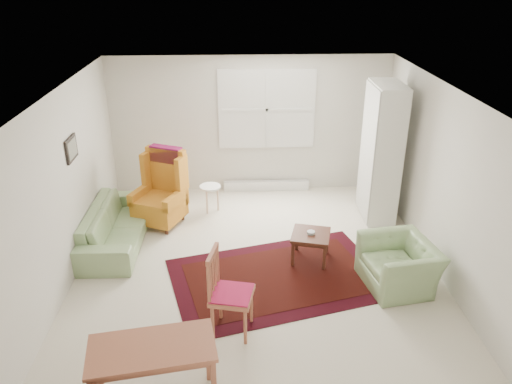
{
  "coord_description": "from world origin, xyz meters",
  "views": [
    {
      "loc": [
        -0.28,
        -5.93,
        3.92
      ],
      "look_at": [
        0.0,
        0.3,
        1.05
      ],
      "focal_mm": 35.0,
      "sensor_mm": 36.0,
      "label": 1
    }
  ],
  "objects_px": {
    "sofa": "(116,218)",
    "desk": "(155,377)",
    "wingback_chair": "(158,189)",
    "cabinet": "(382,153)",
    "stool": "(211,198)",
    "coffee_table": "(310,247)",
    "desk_chair": "(232,293)",
    "armchair": "(399,260)"
  },
  "relations": [
    {
      "from": "sofa",
      "to": "desk",
      "type": "height_order",
      "value": "sofa"
    },
    {
      "from": "wingback_chair",
      "to": "cabinet",
      "type": "xyz_separation_m",
      "value": [
        3.62,
        0.16,
        0.5
      ]
    },
    {
      "from": "sofa",
      "to": "stool",
      "type": "xyz_separation_m",
      "value": [
        1.38,
        1.0,
        -0.17
      ]
    },
    {
      "from": "sofa",
      "to": "coffee_table",
      "type": "relative_size",
      "value": 3.81
    },
    {
      "from": "desk_chair",
      "to": "wingback_chair",
      "type": "bearing_deg",
      "value": 36.1
    },
    {
      "from": "desk",
      "to": "desk_chair",
      "type": "xyz_separation_m",
      "value": [
        0.73,
        1.06,
        0.16
      ]
    },
    {
      "from": "armchair",
      "to": "coffee_table",
      "type": "distance_m",
      "value": 1.27
    },
    {
      "from": "stool",
      "to": "desk_chair",
      "type": "xyz_separation_m",
      "value": [
        0.37,
        -3.13,
        0.29
      ]
    },
    {
      "from": "sofa",
      "to": "stool",
      "type": "height_order",
      "value": "sofa"
    },
    {
      "from": "sofa",
      "to": "desk",
      "type": "distance_m",
      "value": 3.35
    },
    {
      "from": "desk",
      "to": "wingback_chair",
      "type": "bearing_deg",
      "value": 96.82
    },
    {
      "from": "cabinet",
      "to": "sofa",
      "type": "bearing_deg",
      "value": -169.24
    },
    {
      "from": "sofa",
      "to": "desk_chair",
      "type": "bearing_deg",
      "value": -139.75
    },
    {
      "from": "wingback_chair",
      "to": "desk",
      "type": "relative_size",
      "value": 1.08
    },
    {
      "from": "armchair",
      "to": "cabinet",
      "type": "distance_m",
      "value": 2.16
    },
    {
      "from": "stool",
      "to": "desk",
      "type": "xyz_separation_m",
      "value": [
        -0.36,
        -4.19,
        0.13
      ]
    },
    {
      "from": "cabinet",
      "to": "stool",
      "type": "bearing_deg",
      "value": 175.24
    },
    {
      "from": "wingback_chair",
      "to": "stool",
      "type": "relative_size",
      "value": 2.62
    },
    {
      "from": "coffee_table",
      "to": "wingback_chair",
      "type": "bearing_deg",
      "value": 152.54
    },
    {
      "from": "desk_chair",
      "to": "desk",
      "type": "bearing_deg",
      "value": 157.65
    },
    {
      "from": "wingback_chair",
      "to": "stool",
      "type": "distance_m",
      "value": 1.0
    },
    {
      "from": "coffee_table",
      "to": "desk_chair",
      "type": "distance_m",
      "value": 1.89
    },
    {
      "from": "armchair",
      "to": "desk_chair",
      "type": "bearing_deg",
      "value": -78.98
    },
    {
      "from": "cabinet",
      "to": "desk_chair",
      "type": "height_order",
      "value": "cabinet"
    },
    {
      "from": "wingback_chair",
      "to": "coffee_table",
      "type": "relative_size",
      "value": 2.36
    },
    {
      "from": "cabinet",
      "to": "desk_chair",
      "type": "bearing_deg",
      "value": -129.48
    },
    {
      "from": "sofa",
      "to": "wingback_chair",
      "type": "bearing_deg",
      "value": -45.16
    },
    {
      "from": "armchair",
      "to": "desk_chair",
      "type": "height_order",
      "value": "desk_chair"
    },
    {
      "from": "armchair",
      "to": "desk",
      "type": "height_order",
      "value": "armchair"
    },
    {
      "from": "wingback_chair",
      "to": "armchair",
      "type": "bearing_deg",
      "value": -5.53
    },
    {
      "from": "desk_chair",
      "to": "stool",
      "type": "bearing_deg",
      "value": 19.18
    },
    {
      "from": "sofa",
      "to": "stool",
      "type": "bearing_deg",
      "value": -53.35
    },
    {
      "from": "wingback_chair",
      "to": "desk_chair",
      "type": "distance_m",
      "value": 2.94
    },
    {
      "from": "cabinet",
      "to": "desk_chair",
      "type": "relative_size",
      "value": 2.13
    },
    {
      "from": "armchair",
      "to": "stool",
      "type": "bearing_deg",
      "value": -141.68
    },
    {
      "from": "armchair",
      "to": "wingback_chair",
      "type": "bearing_deg",
      "value": -128.62
    },
    {
      "from": "wingback_chair",
      "to": "sofa",
      "type": "bearing_deg",
      "value": -112.57
    },
    {
      "from": "coffee_table",
      "to": "stool",
      "type": "relative_size",
      "value": 1.11
    },
    {
      "from": "sofa",
      "to": "stool",
      "type": "distance_m",
      "value": 1.72
    },
    {
      "from": "coffee_table",
      "to": "cabinet",
      "type": "height_order",
      "value": "cabinet"
    },
    {
      "from": "stool",
      "to": "desk_chair",
      "type": "height_order",
      "value": "desk_chair"
    },
    {
      "from": "sofa",
      "to": "desk_chair",
      "type": "relative_size",
      "value": 1.9
    }
  ]
}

